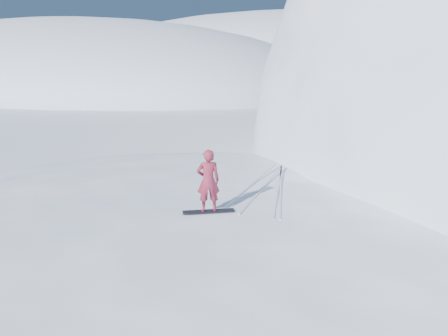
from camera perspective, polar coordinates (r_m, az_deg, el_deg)
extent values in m
plane|color=white|center=(12.36, -2.21, -19.36)|extent=(400.00, 400.00, 0.00)
ellipsoid|color=white|center=(14.35, 7.51, -14.26)|extent=(36.00, 28.00, 4.80)
ellipsoid|color=white|center=(102.13, -20.42, 9.98)|extent=(120.00, 70.00, 28.00)
ellipsoid|color=white|center=(127.33, 6.68, 11.56)|extent=(140.00, 90.00, 36.00)
ellipsoid|color=white|center=(13.34, -22.79, -17.81)|extent=(6.00, 5.40, 0.80)
ellipsoid|color=white|center=(17.88, 1.71, -8.05)|extent=(7.00, 6.30, 1.00)
cube|color=black|center=(12.95, -2.04, -5.66)|extent=(1.41, 1.12, 0.03)
imported|color=maroon|center=(12.65, -2.08, -1.67)|extent=(0.81, 0.76, 1.85)
ellipsoid|color=white|center=(86.12, -23.35, 8.97)|extent=(8.68, 6.94, 6.08)
cube|color=silver|center=(15.65, 3.69, -2.02)|extent=(0.62, 5.98, 0.04)
cube|color=silver|center=(15.47, 5.30, -2.25)|extent=(0.90, 5.95, 0.04)
cube|color=silver|center=(15.29, 7.09, -2.50)|extent=(1.88, 5.73, 0.04)
cube|color=silver|center=(15.27, 7.39, -2.54)|extent=(2.09, 5.67, 0.04)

